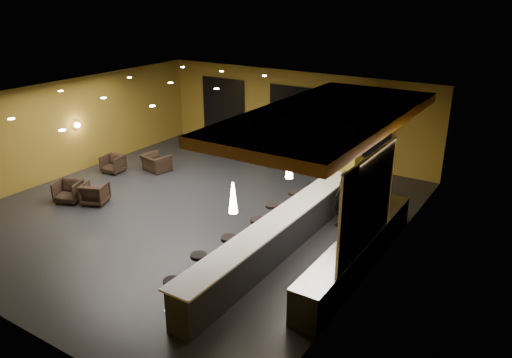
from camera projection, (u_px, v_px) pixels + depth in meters
The scene contains 35 objects.
floor at pixel (194, 211), 15.80m from camera, with size 12.00×13.00×0.10m, color black.
ceiling at pixel (189, 99), 14.50m from camera, with size 12.00×13.00×0.10m, color black.
wall_back at pixel (295, 114), 20.30m from camera, with size 12.00×0.10×3.50m, color brown.
wall_left at pixel (63, 129), 18.19m from camera, with size 0.10×13.00×3.50m, color brown.
wall_right at pixel (385, 200), 12.11m from camera, with size 0.10×13.00×3.50m, color brown.
wood_soffit at pixel (329, 116), 13.35m from camera, with size 3.60×8.00×0.28m, color #A1662F.
window_left at pixel (224, 105), 21.99m from camera, with size 2.20×0.06×2.40m, color black.
window_center at pixel (293, 116), 20.23m from camera, with size 2.20×0.06×2.40m, color black.
window_right at pixel (363, 126), 18.72m from camera, with size 2.20×0.06×2.40m, color black.
tile_backsplash at pixel (368, 204), 11.28m from camera, with size 0.06×3.20×2.40m, color white.
bar_counter at pixel (278, 237), 12.99m from camera, with size 0.60×8.00×1.00m, color black.
bar_top at pixel (279, 219), 12.80m from camera, with size 0.78×8.10×0.05m, color silver.
prep_counter at pixel (358, 252), 12.40m from camera, with size 0.70×6.00×0.86m, color black.
prep_top at pixel (359, 236), 12.23m from camera, with size 0.72×6.00×0.03m, color silver.
wall_shelf_lower at pixel (357, 222), 11.34m from camera, with size 0.30×1.50×0.03m, color silver.
wall_shelf_upper at pixel (359, 204), 11.18m from camera, with size 0.30×1.50×0.03m, color silver.
column at pixel (350, 147), 16.15m from camera, with size 0.60×0.60×3.50m, color #9F8F23.
wall_sconce at pixel (77, 125), 18.48m from camera, with size 0.22×0.22×0.22m, color #FFE5B2.
pendant_0 at pixel (233, 198), 10.75m from camera, with size 0.20×0.20×0.70m, color white.
pendant_1 at pixel (289, 165), 12.71m from camera, with size 0.20×0.20×0.70m, color white.
pendant_2 at pixel (331, 141), 14.67m from camera, with size 0.20×0.20×0.70m, color white.
staff_a at pixel (344, 200), 14.33m from camera, with size 0.64×0.42×1.74m, color black.
staff_b at pixel (377, 189), 14.90m from camera, with size 0.91×0.71×1.88m, color black.
staff_c at pixel (378, 198), 14.32m from camera, with size 0.91×0.59×1.87m, color black.
armchair_a at pixel (68, 191), 16.27m from camera, with size 0.76×0.79×0.72m, color black.
armchair_b at pixel (95, 193), 16.13m from camera, with size 0.75×0.77×0.70m, color black.
armchair_c at pixel (113, 164), 18.84m from camera, with size 0.72×0.74×0.67m, color black.
armchair_d at pixel (156, 163), 19.02m from camera, with size 0.99×0.86×0.64m, color black.
bar_stool_0 at pixel (173, 291), 10.69m from camera, with size 0.40×0.40×0.79m.
bar_stool_1 at pixel (199, 265), 11.66m from camera, with size 0.41×0.41×0.81m.
bar_stool_2 at pixel (229, 247), 12.43m from camera, with size 0.42×0.42×0.82m.
bar_stool_3 at pixel (258, 229), 13.34m from camera, with size 0.42×0.42×0.84m.
bar_stool_4 at pixel (272, 213), 14.37m from camera, with size 0.39×0.39×0.78m.
bar_stool_5 at pixel (295, 201), 15.12m from camera, with size 0.42×0.42×0.83m.
bar_stool_6 at pixel (313, 192), 15.93m from camera, with size 0.38×0.38×0.76m.
Camera 1 is at (9.39, -11.05, 6.61)m, focal length 35.00 mm.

